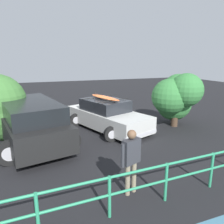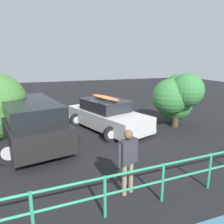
# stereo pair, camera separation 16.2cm
# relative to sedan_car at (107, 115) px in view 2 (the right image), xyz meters

# --- Properties ---
(ground_plane) EXTENTS (44.00, 44.00, 0.02)m
(ground_plane) POSITION_rel_sedan_car_xyz_m (-0.16, -0.75, -0.66)
(ground_plane) COLOR black
(ground_plane) RESTS_ON ground
(sedan_car) EXTENTS (3.17, 4.68, 1.65)m
(sedan_car) POSITION_rel_sedan_car_xyz_m (0.00, 0.00, 0.00)
(sedan_car) COLOR silver
(sedan_car) RESTS_ON ground
(suv_car) EXTENTS (3.25, 4.88, 1.69)m
(suv_car) POSITION_rel_sedan_car_xyz_m (3.31, 0.80, 0.24)
(suv_car) COLOR black
(suv_car) RESTS_ON ground
(person_bystander) EXTENTS (0.60, 0.33, 1.63)m
(person_bystander) POSITION_rel_sedan_car_xyz_m (1.14, 4.96, 0.33)
(person_bystander) COLOR gray
(person_bystander) RESTS_ON ground
(railing_fence) EXTENTS (9.83, 0.49, 0.94)m
(railing_fence) POSITION_rel_sedan_car_xyz_m (1.21, 5.54, -0.03)
(railing_fence) COLOR #2D9366
(railing_fence) RESTS_ON ground
(bush_near_left) EXTENTS (2.33, 2.54, 2.58)m
(bush_near_left) POSITION_rel_sedan_car_xyz_m (-3.23, 0.74, 0.81)
(bush_near_left) COLOR #4C3828
(bush_near_left) RESTS_ON ground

